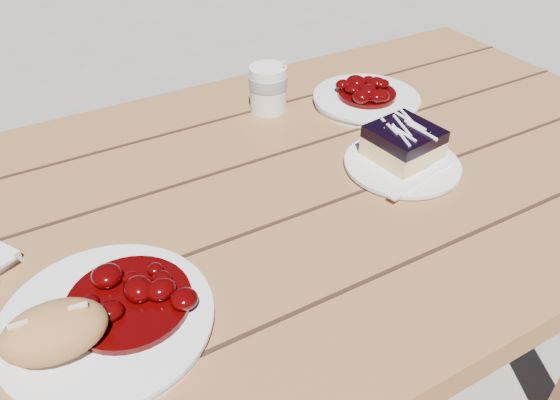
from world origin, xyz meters
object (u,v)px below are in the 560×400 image
picnic_table (134,316)px  blueberry_cake (403,142)px  coffee_cup (268,89)px  bread_roll (55,332)px  dessert_plate (402,165)px  second_plate (366,100)px  main_plate (107,322)px

picnic_table → blueberry_cake: (0.48, -0.04, 0.20)m
picnic_table → coffee_cup: 0.48m
bread_roll → blueberry_cake: 0.60m
blueberry_cake → dessert_plate: bearing=-131.0°
dessert_plate → picnic_table: bearing=172.9°
coffee_cup → second_plate: (0.18, -0.08, -0.04)m
bread_roll → coffee_cup: bearing=39.8°
blueberry_cake → second_plate: 0.21m
coffee_cup → second_plate: coffee_cup is taller
blueberry_cake → coffee_cup: coffee_cup is taller
main_plate → dessert_plate: 0.53m
picnic_table → bread_roll: (-0.11, -0.17, 0.21)m
main_plate → bread_roll: bearing=-160.0°
picnic_table → second_plate: second_plate is taller
main_plate → bread_roll: 0.07m
bread_roll → coffee_cup: (0.48, 0.40, -0.00)m
main_plate → second_plate: 0.68m
main_plate → dessert_plate: bearing=9.7°
picnic_table → bread_roll: bearing=-122.4°
picnic_table → main_plate: (-0.05, -0.15, 0.17)m
bread_roll → blueberry_cake: bearing=12.0°
picnic_table → second_plate: (0.55, 0.16, 0.17)m
picnic_table → second_plate: size_ratio=9.74×
main_plate → second_plate: bearing=26.6°
dessert_plate → coffee_cup: coffee_cup is taller
blueberry_cake → coffee_cup: 0.29m
dessert_plate → main_plate: bearing=-170.3°
main_plate → bread_roll: bread_roll is taller
picnic_table → main_plate: bearing=-109.1°
dessert_plate → blueberry_cake: size_ratio=1.64×
coffee_cup → second_plate: 0.20m
main_plate → picnic_table: bearing=70.9°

